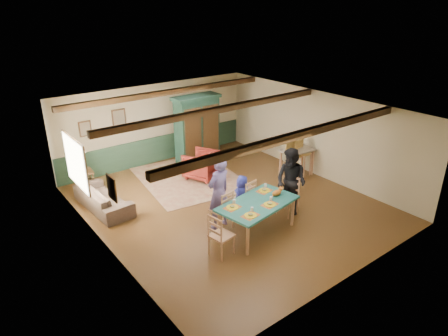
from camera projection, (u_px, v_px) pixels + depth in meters
floor at (228, 204)px, 11.13m from camera, size 8.00×8.00×0.00m
wall_back at (156, 124)px, 13.52m from camera, size 7.00×0.02×2.70m
wall_left at (101, 195)px, 8.64m from camera, size 0.02×8.00×2.70m
wall_right at (316, 134)px, 12.55m from camera, size 0.02×8.00×2.70m
ceiling at (229, 109)px, 10.06m from camera, size 7.00×8.00×0.02m
wainscot_back at (158, 149)px, 13.86m from camera, size 6.95×0.03×0.90m
ceiling_beam_front at (296, 136)px, 8.42m from camera, size 6.95×0.16×0.16m
ceiling_beam_mid at (219, 109)px, 10.39m from camera, size 6.95×0.16×0.16m
ceiling_beam_back at (169, 92)px, 12.29m from camera, size 6.95×0.16×0.16m
window_left at (75, 163)px, 9.82m from camera, size 0.06×1.60×1.30m
picture_left_wall at (112, 188)px, 8.06m from camera, size 0.04×0.42×0.52m
picture_back_a at (119, 118)px, 12.59m from camera, size 0.45×0.04×0.55m
picture_back_b at (85, 129)px, 12.04m from camera, size 0.38×0.04×0.48m
dining_table at (257, 218)px, 9.62m from camera, size 2.11×1.39×0.82m
dining_chair_far_left at (221, 209)px, 9.78m from camera, size 0.53×0.55×1.03m
dining_chair_far_right at (244, 197)px, 10.36m from camera, size 0.53×0.55×1.03m
dining_chair_end_left at (221, 234)px, 8.74m from camera, size 0.55×0.53×1.03m
dining_chair_end_right at (288, 196)px, 10.41m from camera, size 0.55×0.53×1.03m
person_man at (219, 193)px, 9.67m from camera, size 0.75×0.55×1.88m
person_woman at (291, 182)px, 10.33m from camera, size 0.81×0.97×1.79m
person_child at (242, 195)px, 10.40m from camera, size 0.58×0.43×1.09m
cat at (277, 192)px, 9.75m from camera, size 0.41×0.21×0.20m
place_setting_near_left at (250, 214)px, 8.87m from camera, size 0.48×0.39×0.11m
place_setting_near_center at (270, 203)px, 9.34m from camera, size 0.48×0.39×0.11m
place_setting_far_left at (232, 206)px, 9.21m from camera, size 0.48×0.39×0.11m
place_setting_far_right at (264, 189)px, 10.01m from camera, size 0.48×0.39×0.11m
area_rug at (189, 178)px, 12.69m from camera, size 3.31×3.77×0.01m
armoire at (197, 129)px, 13.59m from camera, size 1.65×0.67×2.32m
armchair at (201, 165)px, 12.59m from camera, size 1.26×1.27×0.87m
sofa at (103, 198)px, 10.79m from camera, size 0.95×2.15×0.61m
end_table at (84, 181)px, 11.73m from camera, size 0.58×0.58×0.64m
table_lamp at (82, 162)px, 11.49m from camera, size 0.34×0.34×0.59m
counter_table at (297, 163)px, 12.73m from camera, size 1.12×0.72×0.89m
bar_stool_left at (294, 160)px, 12.49m from camera, size 0.48×0.52×1.24m
bar_stool_right at (303, 157)px, 12.66m from camera, size 0.52×0.55×1.28m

